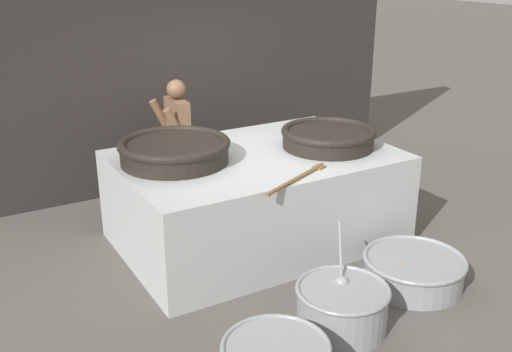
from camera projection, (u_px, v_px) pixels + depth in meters
ground_plane at (256, 239)px, 6.89m from camera, size 60.00×60.00×0.00m
back_wall at (173, 47)px, 8.02m from camera, size 6.83×0.24×3.80m
hearth_platform at (256, 197)px, 6.71m from camera, size 2.97×1.99×1.03m
giant_wok_near at (174, 150)px, 6.23m from camera, size 1.18×1.18×0.24m
giant_wok_far at (328, 137)px, 6.72m from camera, size 1.06×1.06×0.22m
stirring_paddle at (299, 177)px, 5.80m from camera, size 0.94×0.48×0.04m
cook at (178, 140)px, 7.44m from camera, size 0.39×0.61×1.66m
prep_bowl_vegetables at (342, 306)px, 5.18m from camera, size 0.82×0.96×0.73m
prep_bowl_meat at (414, 269)px, 5.88m from camera, size 1.01×1.01×0.31m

